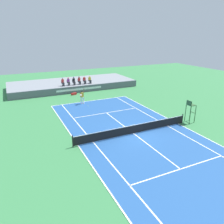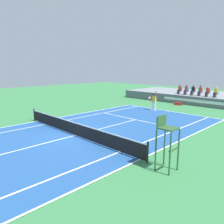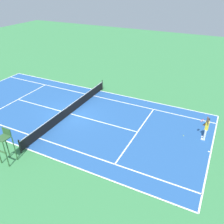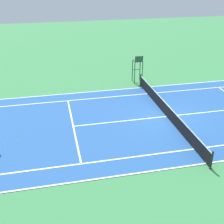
{
  "view_description": "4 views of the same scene",
  "coord_description": "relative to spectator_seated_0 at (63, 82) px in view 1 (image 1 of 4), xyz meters",
  "views": [
    {
      "loc": [
        -9.96,
        -16.11,
        9.01
      ],
      "look_at": [
        -0.43,
        3.93,
        1.0
      ],
      "focal_mm": 34.95,
      "sensor_mm": 36.0,
      "label": 1
    },
    {
      "loc": [
        11.61,
        -7.99,
        4.46
      ],
      "look_at": [
        -0.43,
        3.93,
        1.0
      ],
      "focal_mm": 34.67,
      "sensor_mm": 36.0,
      "label": 2
    },
    {
      "loc": [
        14.55,
        11.4,
        10.63
      ],
      "look_at": [
        -0.43,
        3.93,
        1.0
      ],
      "focal_mm": 37.59,
      "sensor_mm": 36.0,
      "label": 3
    },
    {
      "loc": [
        -16.73,
        7.54,
        9.34
      ],
      "look_at": [
        -0.43,
        3.93,
        1.0
      ],
      "focal_mm": 47.19,
      "sensor_mm": 36.0,
      "label": 4
    }
  ],
  "objects": [
    {
      "name": "barrier_wall",
      "position": [
        2.3,
        -1.16,
        -1.15
      ],
      "size": [
        21.23,
        0.25,
        1.09
      ],
      "color": "#565B66",
      "rests_on": "ground"
    },
    {
      "name": "spectator_seated_4",
      "position": [
        3.63,
        0.0,
        0.0
      ],
      "size": [
        0.44,
        0.6,
        1.27
      ],
      "color": "#474C56",
      "rests_on": "bleacher_platform"
    },
    {
      "name": "spectator_seated_1",
      "position": [
        0.91,
        0.0,
        0.0
      ],
      "size": [
        0.44,
        0.6,
        1.27
      ],
      "color": "#474C56",
      "rests_on": "bleacher_platform"
    },
    {
      "name": "spectator_seated_0",
      "position": [
        0.0,
        0.0,
        0.0
      ],
      "size": [
        0.44,
        0.6,
        1.27
      ],
      "color": "#474C56",
      "rests_on": "bleacher_platform"
    },
    {
      "name": "bleacher_platform",
      "position": [
        2.3,
        3.04,
        -1.15
      ],
      "size": [
        21.23,
        8.16,
        1.09
      ],
      "primitive_type": "cube",
      "color": "gray",
      "rests_on": "ground"
    },
    {
      "name": "equipment_bag",
      "position": [
        1.09,
        -2.14,
        -1.54
      ],
      "size": [
        0.96,
        0.59,
        0.32
      ],
      "color": "red",
      "rests_on": "ground"
    },
    {
      "name": "spectator_seated_3",
      "position": [
        2.73,
        0.0,
        0.0
      ],
      "size": [
        0.44,
        0.6,
        1.27
      ],
      "color": "#474C56",
      "rests_on": "bleacher_platform"
    },
    {
      "name": "ground_plane",
      "position": [
        2.3,
        -18.26,
        -1.7
      ],
      "size": [
        80.0,
        80.0,
        0.0
      ],
      "primitive_type": "plane",
      "color": "#387F47"
    },
    {
      "name": "tennis_ball",
      "position": [
        1.17,
        -8.5,
        -1.66
      ],
      "size": [
        0.07,
        0.07,
        0.07
      ],
      "primitive_type": "sphere",
      "color": "#D1E533",
      "rests_on": "ground"
    },
    {
      "name": "tennis_player",
      "position": [
        0.87,
        -7.05,
        -0.7
      ],
      "size": [
        0.76,
        0.65,
        2.08
      ],
      "color": "white",
      "rests_on": "ground"
    },
    {
      "name": "spectator_seated_5",
      "position": [
        4.57,
        0.0,
        0.0
      ],
      "size": [
        0.44,
        0.6,
        1.27
      ],
      "color": "#474C56",
      "rests_on": "bleacher_platform"
    },
    {
      "name": "net",
      "position": [
        2.3,
        -18.26,
        -1.18
      ],
      "size": [
        11.98,
        0.1,
        1.07
      ],
      "color": "black",
      "rests_on": "ground"
    },
    {
      "name": "umpire_chair",
      "position": [
        9.2,
        -18.26,
        -0.14
      ],
      "size": [
        0.77,
        0.77,
        2.44
      ],
      "color": "#2D562D",
      "rests_on": "ground"
    },
    {
      "name": "court",
      "position": [
        2.3,
        -18.26,
        -1.69
      ],
      "size": [
        11.08,
        23.88,
        0.03
      ],
      "color": "#235193",
      "rests_on": "ground"
    },
    {
      "name": "spectator_seated_2",
      "position": [
        1.81,
        0.0,
        0.0
      ],
      "size": [
        0.44,
        0.6,
        1.27
      ],
      "color": "#474C56",
      "rests_on": "bleacher_platform"
    }
  ]
}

